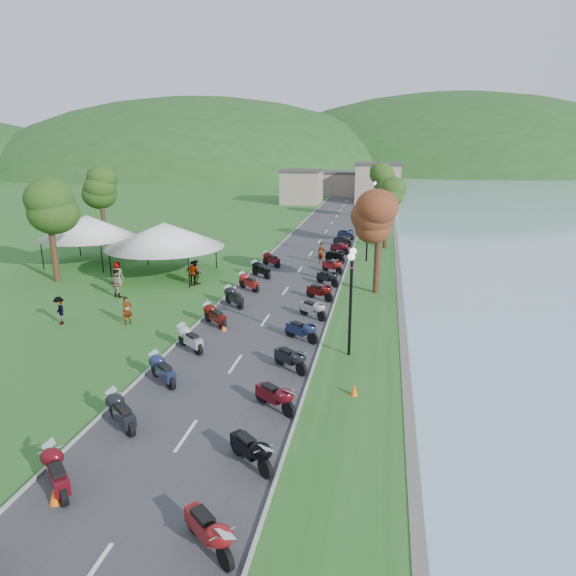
# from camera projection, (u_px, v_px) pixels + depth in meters

# --- Properties ---
(road) EXTENTS (7.00, 120.00, 0.02)m
(road) POSITION_uv_depth(u_px,v_px,m) (311.00, 254.00, 45.97)
(road) COLOR #3A3A3D
(road) RESTS_ON ground
(hills_backdrop) EXTENTS (360.00, 120.00, 76.00)m
(hills_backdrop) POSITION_uv_depth(u_px,v_px,m) (371.00, 167.00, 197.03)
(hills_backdrop) COLOR #285621
(hills_backdrop) RESTS_ON ground
(far_building) EXTENTS (18.00, 16.00, 5.00)m
(far_building) POSITION_uv_depth(u_px,v_px,m) (337.00, 184.00, 88.12)
(far_building) COLOR gray
(far_building) RESTS_ON ground
(moto_row_left) EXTENTS (2.60, 41.01, 1.10)m
(moto_row_left) POSITION_uv_depth(u_px,v_px,m) (177.00, 354.00, 23.05)
(moto_row_left) COLOR #331411
(moto_row_left) RESTS_ON ground
(moto_row_right) EXTENTS (2.60, 48.26, 1.10)m
(moto_row_right) POSITION_uv_depth(u_px,v_px,m) (316.00, 300.00, 30.93)
(moto_row_right) COLOR #331411
(moto_row_right) RESTS_ON ground
(vendor_tent_main) EXTENTS (5.82, 5.82, 4.00)m
(vendor_tent_main) POSITION_uv_depth(u_px,v_px,m) (166.00, 249.00, 38.06)
(vendor_tent_main) COLOR white
(vendor_tent_main) RESTS_ON ground
(vendor_tent_side) EXTENTS (5.09, 5.09, 4.00)m
(vendor_tent_side) POSITION_uv_depth(u_px,v_px,m) (89.00, 240.00, 41.75)
(vendor_tent_side) COLOR white
(vendor_tent_side) RESTS_ON ground
(tree_park_left) EXTENTS (3.24, 3.24, 9.00)m
(tree_park_left) POSITION_uv_depth(u_px,v_px,m) (50.00, 219.00, 35.85)
(tree_park_left) COLOR #2F5519
(tree_park_left) RESTS_ON ground
(tree_lakeside) EXTENTS (2.90, 2.90, 8.04)m
(tree_lakeside) POSITION_uv_depth(u_px,v_px,m) (379.00, 233.00, 33.18)
(tree_lakeside) COLOR #2F5519
(tree_lakeside) RESTS_ON ground
(pedestrian_a) EXTENTS (0.67, 0.71, 1.58)m
(pedestrian_a) POSITION_uv_depth(u_px,v_px,m) (128.00, 324.00, 28.41)
(pedestrian_a) COLOR slate
(pedestrian_a) RESTS_ON ground
(pedestrian_b) EXTENTS (1.01, 0.79, 1.84)m
(pedestrian_b) POSITION_uv_depth(u_px,v_px,m) (118.00, 296.00, 33.42)
(pedestrian_b) COLOR slate
(pedestrian_b) RESTS_ON ground
(pedestrian_c) EXTENTS (1.01, 1.01, 1.57)m
(pedestrian_c) POSITION_uv_depth(u_px,v_px,m) (61.00, 324.00, 28.42)
(pedestrian_c) COLOR slate
(pedestrian_c) RESTS_ON ground
(traffic_cone_near) EXTENTS (0.35, 0.35, 0.55)m
(traffic_cone_near) POSITION_uv_depth(u_px,v_px,m) (55.00, 495.00, 14.29)
(traffic_cone_near) COLOR #F2590C
(traffic_cone_near) RESTS_ON ground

